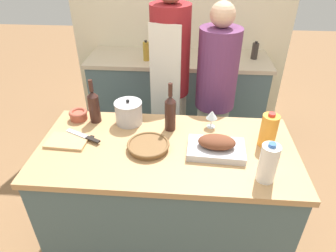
{
  "coord_description": "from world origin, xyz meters",
  "views": [
    {
      "loc": [
        0.12,
        -1.47,
        2.02
      ],
      "look_at": [
        0.0,
        0.12,
        0.97
      ],
      "focal_mm": 32.0,
      "sensor_mm": 36.0,
      "label": 1
    }
  ],
  "objects_px": {
    "roasting_pan": "(216,146)",
    "knife_chef": "(84,136)",
    "person_cook_aproned": "(170,76)",
    "wine_bottle_dark": "(170,112)",
    "stock_pot": "(129,113)",
    "condiment_bottle_short": "(255,51)",
    "juice_jug": "(269,130)",
    "wine_bottle_green": "(94,106)",
    "knife_paring": "(82,135)",
    "condiment_bottle_tall": "(181,49)",
    "wine_glass_left": "(212,115)",
    "condiment_bottle_extra": "(146,51)",
    "milk_jug": "(268,163)",
    "person_cook_guest": "(215,92)",
    "wicker_basket": "(148,146)",
    "cutting_board": "(67,141)",
    "mixing_bowl": "(78,115)"
  },
  "relations": [
    {
      "from": "milk_jug",
      "to": "person_cook_guest",
      "type": "bearing_deg",
      "value": 101.52
    },
    {
      "from": "condiment_bottle_short",
      "to": "juice_jug",
      "type": "bearing_deg",
      "value": -95.99
    },
    {
      "from": "person_cook_aproned",
      "to": "knife_chef",
      "type": "bearing_deg",
      "value": -110.95
    },
    {
      "from": "stock_pot",
      "to": "wine_bottle_green",
      "type": "relative_size",
      "value": 0.6
    },
    {
      "from": "wine_bottle_green",
      "to": "knife_paring",
      "type": "bearing_deg",
      "value": -104.08
    },
    {
      "from": "juice_jug",
      "to": "milk_jug",
      "type": "distance_m",
      "value": 0.32
    },
    {
      "from": "cutting_board",
      "to": "juice_jug",
      "type": "distance_m",
      "value": 1.25
    },
    {
      "from": "wine_bottle_green",
      "to": "knife_chef",
      "type": "xyz_separation_m",
      "value": [
        -0.01,
        -0.22,
        -0.1
      ]
    },
    {
      "from": "wine_bottle_dark",
      "to": "condiment_bottle_tall",
      "type": "relative_size",
      "value": 2.2
    },
    {
      "from": "condiment_bottle_tall",
      "to": "mixing_bowl",
      "type": "bearing_deg",
      "value": -118.04
    },
    {
      "from": "cutting_board",
      "to": "wine_glass_left",
      "type": "distance_m",
      "value": 0.95
    },
    {
      "from": "roasting_pan",
      "to": "condiment_bottle_tall",
      "type": "distance_m",
      "value": 1.59
    },
    {
      "from": "cutting_board",
      "to": "milk_jug",
      "type": "distance_m",
      "value": 1.21
    },
    {
      "from": "wine_bottle_dark",
      "to": "mixing_bowl",
      "type": "bearing_deg",
      "value": 173.62
    },
    {
      "from": "cutting_board",
      "to": "milk_jug",
      "type": "relative_size",
      "value": 1.09
    },
    {
      "from": "knife_paring",
      "to": "wine_bottle_green",
      "type": "bearing_deg",
      "value": 75.92
    },
    {
      "from": "wine_bottle_green",
      "to": "wicker_basket",
      "type": "bearing_deg",
      "value": -35.35
    },
    {
      "from": "roasting_pan",
      "to": "condiment_bottle_tall",
      "type": "bearing_deg",
      "value": 100.01
    },
    {
      "from": "condiment_bottle_extra",
      "to": "condiment_bottle_short",
      "type": "bearing_deg",
      "value": 6.88
    },
    {
      "from": "wicker_basket",
      "to": "cutting_board",
      "type": "xyz_separation_m",
      "value": [
        -0.52,
        0.03,
        -0.01
      ]
    },
    {
      "from": "knife_paring",
      "to": "milk_jug",
      "type": "bearing_deg",
      "value": -16.37
    },
    {
      "from": "wicker_basket",
      "to": "person_cook_guest",
      "type": "bearing_deg",
      "value": 60.59
    },
    {
      "from": "wicker_basket",
      "to": "wine_bottle_dark",
      "type": "height_order",
      "value": "wine_bottle_dark"
    },
    {
      "from": "person_cook_guest",
      "to": "wine_bottle_green",
      "type": "bearing_deg",
      "value": -141.47
    },
    {
      "from": "roasting_pan",
      "to": "juice_jug",
      "type": "distance_m",
      "value": 0.34
    },
    {
      "from": "milk_jug",
      "to": "condiment_bottle_extra",
      "type": "height_order",
      "value": "milk_jug"
    },
    {
      "from": "wine_bottle_green",
      "to": "knife_paring",
      "type": "distance_m",
      "value": 0.22
    },
    {
      "from": "knife_paring",
      "to": "person_cook_guest",
      "type": "distance_m",
      "value": 1.14
    },
    {
      "from": "knife_chef",
      "to": "person_cook_aproned",
      "type": "xyz_separation_m",
      "value": [
        0.5,
        0.79,
        0.08
      ]
    },
    {
      "from": "knife_chef",
      "to": "condiment_bottle_tall",
      "type": "distance_m",
      "value": 1.59
    },
    {
      "from": "person_cook_aproned",
      "to": "wine_bottle_dark",
      "type": "bearing_deg",
      "value": -74.48
    },
    {
      "from": "roasting_pan",
      "to": "milk_jug",
      "type": "relative_size",
      "value": 1.47
    },
    {
      "from": "wicker_basket",
      "to": "condiment_bottle_tall",
      "type": "height_order",
      "value": "condiment_bottle_tall"
    },
    {
      "from": "condiment_bottle_short",
      "to": "condiment_bottle_extra",
      "type": "relative_size",
      "value": 0.88
    },
    {
      "from": "person_cook_aproned",
      "to": "person_cook_guest",
      "type": "height_order",
      "value": "person_cook_aproned"
    },
    {
      "from": "juice_jug",
      "to": "condiment_bottle_extra",
      "type": "xyz_separation_m",
      "value": [
        -0.93,
        1.31,
        0.01
      ]
    },
    {
      "from": "milk_jug",
      "to": "wine_bottle_green",
      "type": "height_order",
      "value": "wine_bottle_green"
    },
    {
      "from": "stock_pot",
      "to": "wine_bottle_green",
      "type": "height_order",
      "value": "wine_bottle_green"
    },
    {
      "from": "condiment_bottle_short",
      "to": "person_cook_guest",
      "type": "bearing_deg",
      "value": -120.01
    },
    {
      "from": "wine_bottle_green",
      "to": "knife_paring",
      "type": "relative_size",
      "value": 1.65
    },
    {
      "from": "milk_jug",
      "to": "condiment_bottle_tall",
      "type": "xyz_separation_m",
      "value": [
        -0.53,
        1.78,
        -0.02
      ]
    },
    {
      "from": "condiment_bottle_extra",
      "to": "knife_chef",
      "type": "bearing_deg",
      "value": -99.26
    },
    {
      "from": "knife_paring",
      "to": "wicker_basket",
      "type": "bearing_deg",
      "value": -13.76
    },
    {
      "from": "wine_bottle_dark",
      "to": "stock_pot",
      "type": "bearing_deg",
      "value": 168.35
    },
    {
      "from": "mixing_bowl",
      "to": "condiment_bottle_tall",
      "type": "xyz_separation_m",
      "value": [
        0.67,
        1.26,
        0.06
      ]
    },
    {
      "from": "stock_pot",
      "to": "wine_glass_left",
      "type": "bearing_deg",
      "value": -1.36
    },
    {
      "from": "knife_chef",
      "to": "person_cook_aproned",
      "type": "height_order",
      "value": "person_cook_aproned"
    },
    {
      "from": "person_cook_guest",
      "to": "wicker_basket",
      "type": "bearing_deg",
      "value": -111.6
    },
    {
      "from": "roasting_pan",
      "to": "knife_chef",
      "type": "xyz_separation_m",
      "value": [
        -0.84,
        0.07,
        -0.02
      ]
    },
    {
      "from": "condiment_bottle_tall",
      "to": "condiment_bottle_short",
      "type": "bearing_deg",
      "value": -1.95
    }
  ]
}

